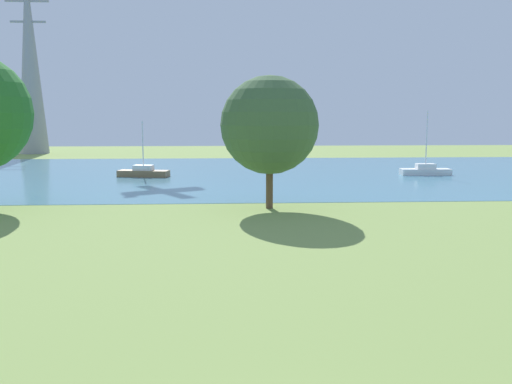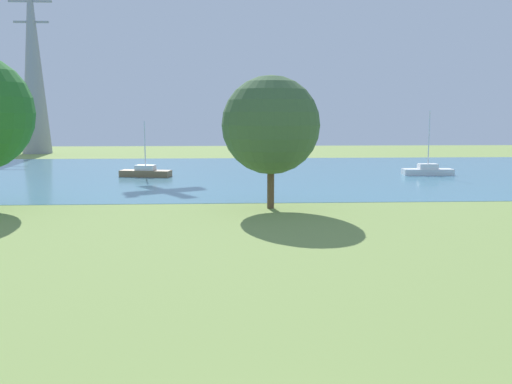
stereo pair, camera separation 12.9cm
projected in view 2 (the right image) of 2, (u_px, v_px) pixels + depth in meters
ground_plane at (240, 227)px, 29.73m from camera, size 160.00×160.00×0.00m
water_surface at (233, 173)px, 57.44m from camera, size 140.00×40.00×0.02m
sailboat_white at (428, 171)px, 55.46m from camera, size 4.84×1.65×6.24m
sailboat_brown at (146, 172)px, 54.03m from camera, size 5.01×2.50×5.25m
tree_west_near at (271, 125)px, 35.04m from camera, size 6.09×6.09×8.25m
electricity_pylon at (33, 59)px, 85.79m from camera, size 6.40×4.40×28.36m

